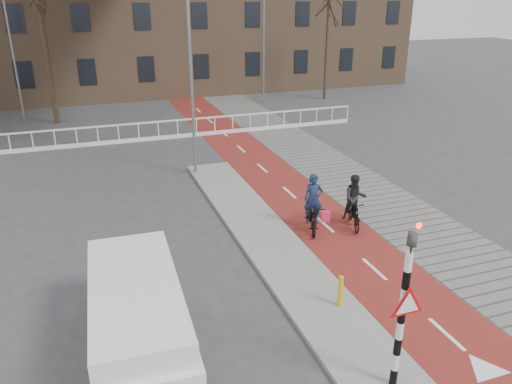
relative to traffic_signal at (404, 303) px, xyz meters
name	(u,v)px	position (x,y,z in m)	size (l,w,h in m)	color
ground	(365,322)	(0.60, 2.02, -1.99)	(120.00, 120.00, 0.00)	#38383A
bike_lane	(271,176)	(2.10, 12.02, -1.98)	(2.50, 60.00, 0.01)	maroon
sidewalk	(331,168)	(4.90, 12.02, -1.98)	(3.00, 60.00, 0.01)	slate
curb_island	(274,248)	(-0.10, 6.02, -1.93)	(1.80, 16.00, 0.12)	gray
traffic_signal	(404,303)	(0.00, 0.00, 0.00)	(0.80, 0.80, 3.68)	black
bollard	(340,291)	(0.28, 2.68, -1.47)	(0.12, 0.12, 0.79)	#E1AC0C
cyclist_near	(313,212)	(1.55, 6.86, -1.35)	(1.20, 1.89, 1.87)	black
cyclist_far	(354,206)	(2.90, 6.61, -1.24)	(0.94, 1.69, 1.78)	black
van	(138,321)	(-4.48, 2.47, -1.01)	(1.89, 4.38, 1.86)	white
railing	(98,139)	(-4.40, 19.02, -1.68)	(28.00, 0.10, 0.99)	silver
tree_mid	(47,53)	(-6.43, 24.60, 1.97)	(0.30, 0.30, 7.91)	#312316
tree_right	(327,45)	(11.44, 25.59, 1.72)	(0.21, 0.21, 7.42)	#312316
streetlight_near	(191,80)	(-0.81, 13.20, 1.96)	(0.12, 0.12, 7.90)	slate
streetlight_left	(12,46)	(-8.22, 25.37, 2.32)	(0.12, 0.12, 8.62)	slate
streetlight_right	(264,48)	(6.91, 25.87, 1.65)	(0.12, 0.12, 7.28)	slate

